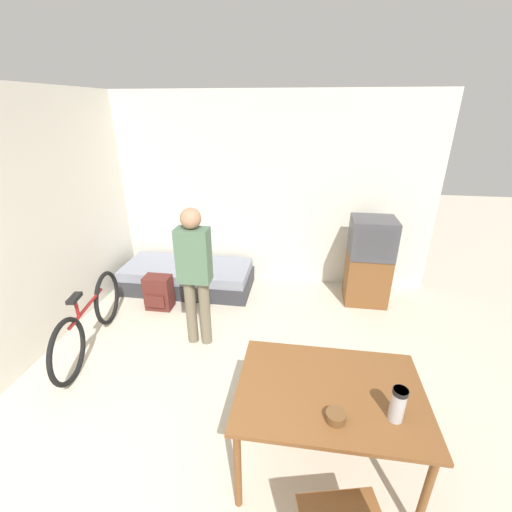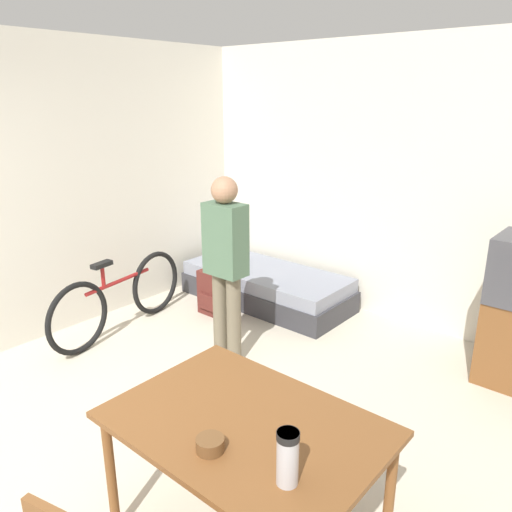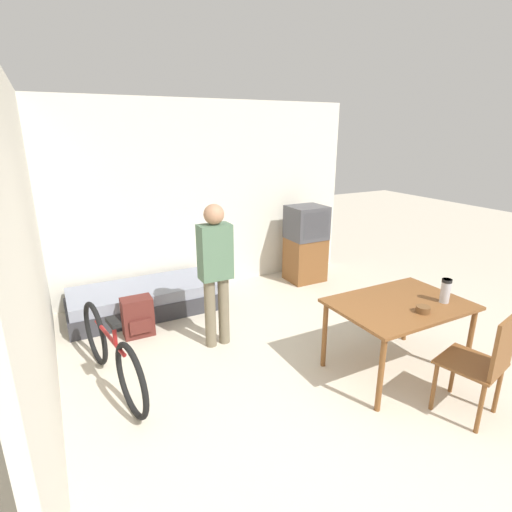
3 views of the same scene
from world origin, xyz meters
The scene contains 9 objects.
wall_back centered at (0.00, 3.81, 1.35)m, with size 5.00×0.06×2.70m.
wall_left centered at (-2.03, 1.89, 1.35)m, with size 0.06×4.78×2.70m.
daybed centered at (-0.92, 3.30, 0.18)m, with size 1.87×0.81×0.37m.
dining_table centered at (0.97, 0.81, 0.65)m, with size 1.26×0.89×0.73m.
bicycle centered at (-1.53, 1.84, 0.34)m, with size 0.32×1.64×0.75m.
person_standing centered at (-0.38, 2.10, 0.92)m, with size 0.34×0.21×1.58m.
thermos_flask centered at (1.35, 0.63, 0.86)m, with size 0.09×0.09×0.23m.
mate_bowl centered at (0.99, 0.56, 0.76)m, with size 0.12×0.12×0.06m.
backpack centered at (-1.12, 2.71, 0.23)m, with size 0.34×0.25×0.46m.
Camera 2 is at (2.29, -0.66, 2.19)m, focal length 35.00 mm.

